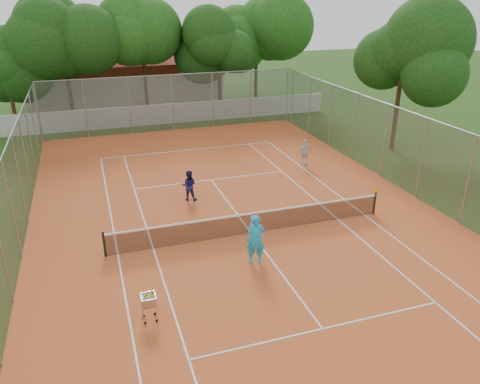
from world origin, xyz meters
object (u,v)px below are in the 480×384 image
object	(u,v)px
tennis_net	(251,223)
player_near	(256,240)
player_far_right	(305,153)
ball_hopper	(149,307)
player_far_left	(189,185)
clubhouse	(127,76)

from	to	relation	value
tennis_net	player_near	world-z (taller)	player_near
player_far_right	tennis_net	bearing A→B (deg)	53.29
player_far_right	ball_hopper	bearing A→B (deg)	49.73
tennis_net	player_far_left	size ratio (longest dim) A/B	7.86
tennis_net	clubhouse	distance (m)	29.12
player_near	clubhouse	bearing A→B (deg)	108.18
clubhouse	player_far_right	bearing A→B (deg)	-70.76
tennis_net	player_far_right	xyz separation A→B (m)	(5.73, 6.84, 0.31)
player_near	ball_hopper	bearing A→B (deg)	-138.22
player_far_right	ball_hopper	xyz separation A→B (m)	(-10.60, -11.17, -0.32)
player_near	player_far_right	distance (m)	11.09
player_far_right	player_near	bearing A→B (deg)	58.26
tennis_net	player_far_left	distance (m)	4.55
player_far_left	ball_hopper	distance (m)	9.11
clubhouse	ball_hopper	xyz separation A→B (m)	(-2.87, -33.32, -1.69)
player_near	player_far_left	world-z (taller)	player_near
clubhouse	ball_hopper	size ratio (longest dim) A/B	16.84
player_near	player_far_right	bearing A→B (deg)	70.68
tennis_net	player_far_left	xyz separation A→B (m)	(-1.70, 4.21, 0.27)
tennis_net	player_near	size ratio (longest dim) A/B	6.15
player_near	player_far_left	size ratio (longest dim) A/B	1.28
player_far_left	ball_hopper	size ratio (longest dim) A/B	1.55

